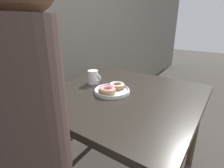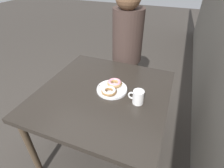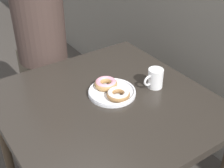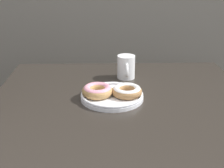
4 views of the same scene
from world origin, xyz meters
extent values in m
cube|color=slate|center=(0.00, 1.12, 1.30)|extent=(8.00, 0.05, 2.60)
cube|color=#28231E|center=(0.00, 0.30, 0.69)|extent=(1.00, 0.98, 0.04)
cylinder|color=#473828|center=(0.44, -0.13, 0.34)|extent=(0.05, 0.05, 0.67)
cylinder|color=#473828|center=(-0.44, 0.73, 0.34)|extent=(0.05, 0.05, 0.67)
cylinder|color=#473828|center=(0.44, 0.73, 0.34)|extent=(0.05, 0.05, 0.67)
cylinder|color=white|center=(-0.04, 0.36, 0.72)|extent=(0.24, 0.24, 0.01)
torus|color=white|center=(-0.04, 0.36, 0.73)|extent=(0.24, 0.24, 0.01)
torus|color=#9E7042|center=(0.02, 0.35, 0.74)|extent=(0.15, 0.15, 0.03)
torus|color=white|center=(0.02, 0.35, 0.75)|extent=(0.14, 0.14, 0.03)
torus|color=#B2844C|center=(-0.09, 0.36, 0.74)|extent=(0.15, 0.15, 0.04)
torus|color=pink|center=(-0.09, 0.36, 0.75)|extent=(0.14, 0.14, 0.03)
cylinder|color=white|center=(0.03, 0.58, 0.76)|extent=(0.08, 0.08, 0.10)
cylinder|color=#382114|center=(0.03, 0.58, 0.81)|extent=(0.06, 0.06, 0.00)
torus|color=white|center=(0.03, 0.53, 0.76)|extent=(0.01, 0.06, 0.06)
cylinder|color=#3D2D28|center=(-0.69, 0.27, 0.92)|extent=(0.31, 0.31, 0.53)
camera|label=1|loc=(-0.93, -0.26, 1.16)|focal=28.00mm
camera|label=2|loc=(0.97, 0.75, 1.53)|focal=28.00mm
camera|label=3|loc=(1.02, -0.37, 1.60)|focal=50.00mm
camera|label=4|loc=(-0.07, -0.72, 1.21)|focal=50.00mm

